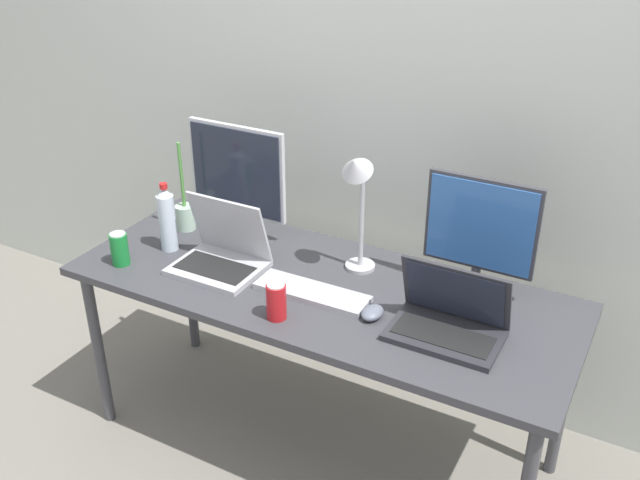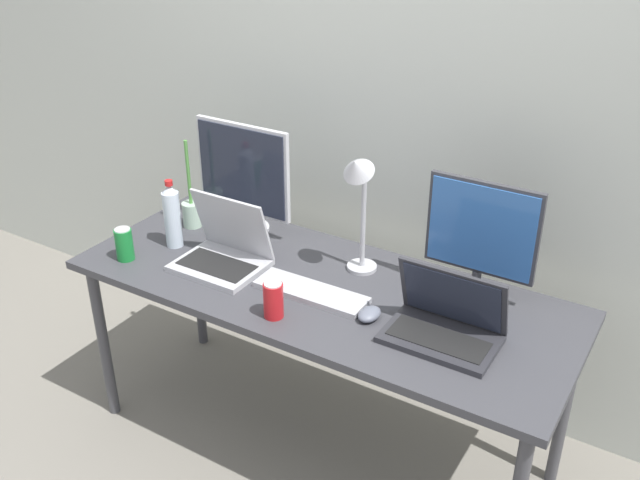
% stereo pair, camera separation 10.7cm
% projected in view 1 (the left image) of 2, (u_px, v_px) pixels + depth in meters
% --- Properties ---
extents(ground_plane, '(16.00, 16.00, 0.00)m').
position_uv_depth(ground_plane, '(320.00, 442.00, 2.86)').
color(ground_plane, gray).
extents(wall_back, '(7.00, 0.08, 2.60)m').
position_uv_depth(wall_back, '(394.00, 88.00, 2.71)').
color(wall_back, silver).
rests_on(wall_back, ground).
extents(work_desk, '(1.80, 0.70, 0.74)m').
position_uv_depth(work_desk, '(320.00, 300.00, 2.54)').
color(work_desk, '#424247').
rests_on(work_desk, ground).
extents(monitor_left, '(0.42, 0.19, 0.45)m').
position_uv_depth(monitor_left, '(237.00, 177.00, 2.77)').
color(monitor_left, silver).
rests_on(monitor_left, work_desk).
extents(monitor_center, '(0.38, 0.18, 0.42)m').
position_uv_depth(monitor_center, '(480.00, 233.00, 2.38)').
color(monitor_center, '#38383D').
rests_on(monitor_center, work_desk).
extents(laptop_silver, '(0.32, 0.26, 0.26)m').
position_uv_depth(laptop_silver, '(222.00, 252.00, 2.60)').
color(laptop_silver, '#B7B7BC').
rests_on(laptop_silver, work_desk).
extents(laptop_secondary, '(0.35, 0.23, 0.23)m').
position_uv_depth(laptop_secondary, '(449.00, 319.00, 2.23)').
color(laptop_secondary, '#2D2D33').
rests_on(laptop_secondary, work_desk).
extents(keyboard_main, '(0.41, 0.13, 0.02)m').
position_uv_depth(keyboard_main, '(312.00, 292.00, 2.45)').
color(keyboard_main, '#B2B2B7').
rests_on(keyboard_main, work_desk).
extents(mouse_by_keyboard, '(0.07, 0.10, 0.04)m').
position_uv_depth(mouse_by_keyboard, '(372.00, 313.00, 2.32)').
color(mouse_by_keyboard, slate).
rests_on(mouse_by_keyboard, work_desk).
extents(water_bottle, '(0.07, 0.07, 0.27)m').
position_uv_depth(water_bottle, '(167.00, 219.00, 2.69)').
color(water_bottle, silver).
rests_on(water_bottle, work_desk).
extents(soda_can_near_keyboard, '(0.07, 0.07, 0.13)m').
position_uv_depth(soda_can_near_keyboard, '(119.00, 249.00, 2.62)').
color(soda_can_near_keyboard, '#197F33').
rests_on(soda_can_near_keyboard, work_desk).
extents(soda_can_by_laptop, '(0.07, 0.07, 0.13)m').
position_uv_depth(soda_can_by_laptop, '(276.00, 301.00, 2.30)').
color(soda_can_by_laptop, red).
rests_on(soda_can_by_laptop, work_desk).
extents(bamboo_vase, '(0.08, 0.08, 0.37)m').
position_uv_depth(bamboo_vase, '(185.00, 214.00, 2.87)').
color(bamboo_vase, '#B2D1B7').
rests_on(bamboo_vase, work_desk).
extents(desk_lamp, '(0.11, 0.18, 0.48)m').
position_uv_depth(desk_lamp, '(357.00, 190.00, 2.43)').
color(desk_lamp, '#B7B7BC').
rests_on(desk_lamp, work_desk).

